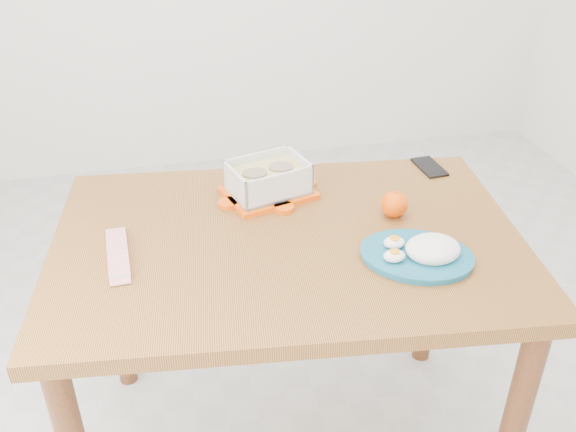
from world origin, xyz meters
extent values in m
plane|color=#B7B7B2|center=(0.00, 0.00, 0.00)|extent=(3.50, 3.50, 0.00)
cube|color=olive|center=(-0.13, -0.20, 0.73)|extent=(1.21, 0.88, 0.04)
cylinder|color=brown|center=(-0.60, 0.17, 0.35)|extent=(0.06, 0.06, 0.71)
cylinder|color=brown|center=(0.41, 0.06, 0.35)|extent=(0.06, 0.06, 0.71)
cube|color=#FF5407|center=(-0.13, 0.01, 0.76)|extent=(0.26, 0.23, 0.01)
cube|color=silver|center=(-0.13, 0.01, 0.80)|extent=(0.23, 0.19, 0.08)
cube|color=tan|center=(-0.13, 0.01, 0.80)|extent=(0.21, 0.18, 0.05)
cylinder|color=#8F805E|center=(-0.17, 0.00, 0.82)|extent=(0.08, 0.08, 0.02)
cylinder|color=#8F805E|center=(-0.10, 0.02, 0.82)|extent=(0.08, 0.08, 0.02)
sphere|color=#F73304|center=(0.16, -0.16, 0.78)|extent=(0.07, 0.07, 0.07)
cylinder|color=#165D7B|center=(0.14, -0.36, 0.76)|extent=(0.34, 0.34, 0.02)
ellipsoid|color=white|center=(0.17, -0.37, 0.79)|extent=(0.16, 0.15, 0.05)
ellipsoid|color=white|center=(0.10, -0.32, 0.78)|extent=(0.06, 0.06, 0.02)
ellipsoid|color=white|center=(0.08, -0.37, 0.78)|extent=(0.06, 0.06, 0.02)
cube|color=red|center=(-0.53, -0.19, 0.76)|extent=(0.06, 0.19, 0.02)
cube|color=black|center=(0.36, 0.06, 0.75)|extent=(0.07, 0.13, 0.01)
camera|label=1|loc=(-0.42, -1.47, 1.61)|focal=40.00mm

